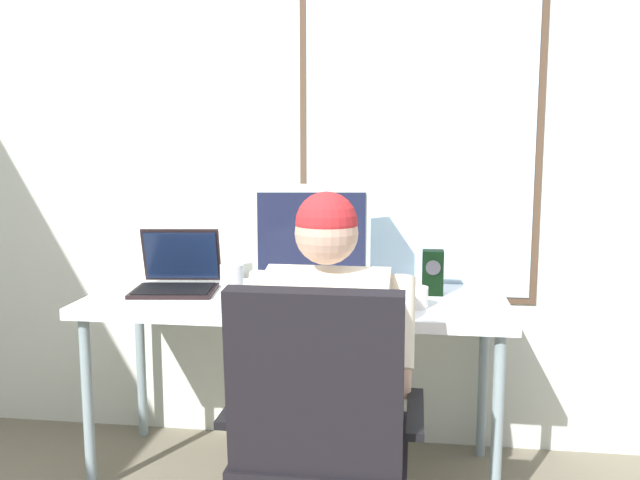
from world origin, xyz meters
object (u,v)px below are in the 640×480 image
wine_glass (232,276)px  coffee_mug (417,297)px  desk (296,310)px  laptop (178,274)px  office_chair (320,425)px  person_seated (331,368)px  crt_monitor (312,232)px  desk_speaker (433,272)px

wine_glass → coffee_mug: 0.70m
wine_glass → desk: bearing=35.0°
desk → laptop: laptop is taller
office_chair → laptop: (-0.72, 0.85, 0.26)m
wine_glass → person_seated: bearing=-40.9°
desk → wine_glass: (-0.22, -0.15, 0.16)m
desk → crt_monitor: size_ratio=3.50×
person_seated → crt_monitor: (-0.15, 0.56, 0.37)m
desk → coffee_mug: coffee_mug is taller
desk → office_chair: office_chair is taller
person_seated → laptop: bearing=140.6°
crt_monitor → person_seated: bearing=-75.2°
crt_monitor → coffee_mug: bearing=-20.4°
desk_speaker → office_chair: bearing=-110.4°
laptop → person_seated: bearing=-39.4°
office_chair → desk_speaker: office_chair is taller
desk → office_chair: size_ratio=1.69×
desk → person_seated: (0.21, -0.52, -0.05)m
desk → laptop: size_ratio=4.50×
desk → coffee_mug: (0.48, -0.12, 0.10)m
office_chair → person_seated: person_seated is taller
office_chair → laptop: bearing=130.1°
office_chair → desk: bearing=104.7°
laptop → desk_speaker: laptop is taller
crt_monitor → wine_glass: 0.37m
office_chair → laptop: 1.15m
desk_speaker → person_seated: bearing=-117.8°
person_seated → coffee_mug: size_ratio=14.89×
desk_speaker → coffee_mug: bearing=-104.8°
desk → coffee_mug: size_ratio=20.31×
person_seated → desk_speaker: 0.75m
office_chair → crt_monitor: (-0.15, 0.82, 0.45)m
desk → desk_speaker: 0.57m
laptop → desk_speaker: size_ratio=2.05×
laptop → desk_speaker: bearing=2.5°
person_seated → laptop: person_seated is taller
desk_speaker → coffee_mug: (-0.06, -0.24, -0.05)m
desk → wine_glass: bearing=-145.0°
laptop → desk_speaker: 1.06m
laptop → coffee_mug: size_ratio=4.51×
office_chair → wine_glass: (-0.43, 0.63, 0.30)m
office_chair → wine_glass: 0.82m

